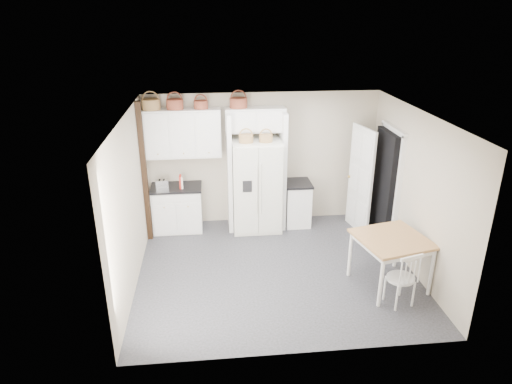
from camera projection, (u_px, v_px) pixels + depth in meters
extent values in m
plane|color=#262628|center=(276.00, 269.00, 7.62)|extent=(4.50, 4.50, 0.00)
plane|color=white|center=(278.00, 116.00, 6.64)|extent=(4.50, 4.50, 0.00)
plane|color=#B8B09D|center=(262.00, 159.00, 8.97)|extent=(4.50, 0.00, 4.50)
plane|color=#B8B09D|center=(130.00, 204.00, 6.91)|extent=(0.00, 4.00, 4.00)
plane|color=#B8B09D|center=(415.00, 192.00, 7.35)|extent=(0.00, 4.00, 4.00)
cube|color=white|center=(257.00, 186.00, 8.75)|extent=(0.92, 0.74, 1.78)
cube|color=white|center=(178.00, 209.00, 8.86)|extent=(0.93, 0.59, 0.86)
cube|color=white|center=(297.00, 204.00, 9.09)|extent=(0.48, 0.58, 0.85)
cube|color=#AB7A45|center=(389.00, 262.00, 7.05)|extent=(1.19, 1.19, 0.83)
cube|color=white|center=(401.00, 278.00, 6.60)|extent=(0.50, 0.48, 0.85)
cube|color=black|center=(176.00, 187.00, 8.69)|extent=(0.97, 0.62, 0.04)
cube|color=black|center=(298.00, 183.00, 8.92)|extent=(0.52, 0.62, 0.04)
cube|color=silver|center=(162.00, 184.00, 8.58)|extent=(0.24, 0.16, 0.16)
cube|color=#B42218|center=(180.00, 182.00, 8.57)|extent=(0.04, 0.17, 0.25)
cube|color=white|center=(181.00, 182.00, 8.58)|extent=(0.07, 0.15, 0.22)
cylinder|color=olive|center=(151.00, 105.00, 8.19)|extent=(0.33, 0.33, 0.19)
cylinder|color=maroon|center=(175.00, 104.00, 8.23)|extent=(0.30, 0.30, 0.18)
cylinder|color=maroon|center=(201.00, 105.00, 8.28)|extent=(0.26, 0.26, 0.15)
cylinder|color=maroon|center=(238.00, 103.00, 8.34)|extent=(0.32, 0.32, 0.18)
cylinder|color=olive|center=(246.00, 139.00, 8.28)|extent=(0.26, 0.26, 0.14)
cylinder|color=olive|center=(266.00, 138.00, 8.31)|extent=(0.25, 0.25, 0.13)
cube|color=white|center=(183.00, 133.00, 8.45)|extent=(1.40, 0.34, 0.90)
cube|color=white|center=(255.00, 120.00, 8.49)|extent=(1.12, 0.34, 0.45)
cube|color=white|center=(229.00, 172.00, 8.69)|extent=(0.08, 0.60, 2.30)
cube|color=white|center=(282.00, 170.00, 8.79)|extent=(0.08, 0.60, 2.30)
cube|color=black|center=(144.00, 174.00, 8.16)|extent=(0.09, 0.09, 2.60)
cube|color=black|center=(385.00, 186.00, 8.36)|extent=(0.18, 0.85, 2.05)
cube|color=white|center=(360.00, 180.00, 8.64)|extent=(0.21, 0.79, 2.05)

